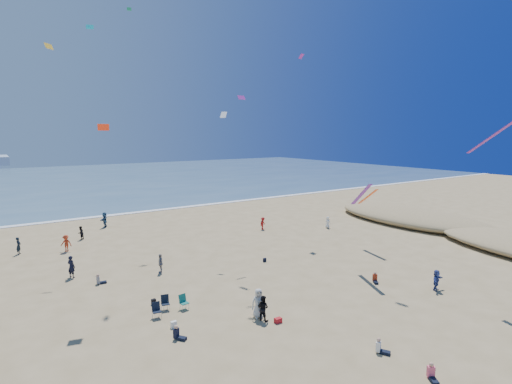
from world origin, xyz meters
TOP-DOWN VIEW (x-y plane):
  - ground at (0.00, 0.00)m, footprint 220.00×220.00m
  - ocean at (0.00, 95.00)m, footprint 220.00×100.00m
  - surf_line at (0.00, 45.00)m, footprint 220.00×1.20m
  - standing_flyers at (1.67, 19.69)m, footprint 37.34×48.60m
  - seated_group at (2.02, 5.34)m, footprint 19.38×22.73m
  - chair_cluster at (-3.44, 10.28)m, footprint 2.67×1.50m
  - white_tote at (-4.01, 8.14)m, footprint 0.35×0.20m
  - black_backpack at (-3.85, 12.07)m, footprint 0.30×0.22m
  - cooler at (1.67, 5.05)m, footprint 0.45×0.30m
  - navy_bag at (7.96, 15.32)m, footprint 0.28×0.18m
  - kites_aloft at (9.83, 13.38)m, footprint 40.39×38.03m

SIDE VIEW (x-z plane):
  - ground at x=0.00m, z-range 0.00..0.00m
  - ocean at x=0.00m, z-range 0.00..0.06m
  - surf_line at x=0.00m, z-range 0.00..0.08m
  - cooler at x=1.67m, z-range 0.00..0.30m
  - navy_bag at x=7.96m, z-range 0.00..0.34m
  - black_backpack at x=-3.85m, z-range 0.00..0.38m
  - white_tote at x=-4.01m, z-range 0.00..0.40m
  - seated_group at x=2.02m, z-range 0.00..0.84m
  - chair_cluster at x=-3.44m, z-range 0.00..1.00m
  - standing_flyers at x=1.67m, z-range -0.11..1.81m
  - kites_aloft at x=9.83m, z-range -0.65..30.30m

